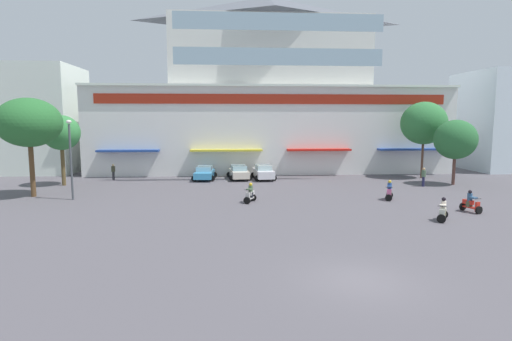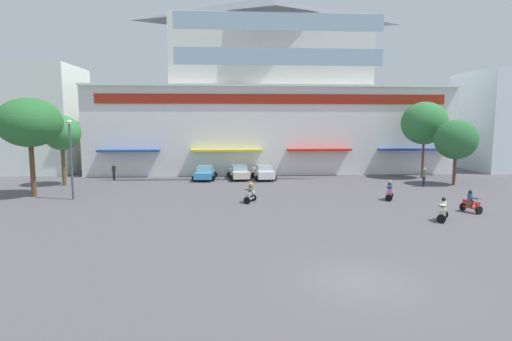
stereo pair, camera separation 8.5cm
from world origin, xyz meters
The scene contains 17 objects.
ground_plane centered at (0.00, 13.00, 0.00)m, with size 128.00×128.00×0.00m, color #565158.
colonial_building centered at (0.00, 36.12, 8.64)m, with size 41.13×16.80×20.74m.
flank_building_left centered at (-27.97, 35.60, 6.13)m, with size 10.94×9.21×12.26m.
plaza_tree_0 centered at (-20.54, 18.90, 5.88)m, with size 4.92×5.03×7.83m.
plaza_tree_1 centered at (15.38, 26.97, 5.75)m, with size 4.79×4.15×7.96m.
plaza_tree_2 centered at (-20.33, 24.58, 4.90)m, with size 3.36×3.60×6.54m.
plaza_tree_3 centered at (16.29, 22.42, 4.26)m, with size 3.96×3.54×6.12m.
parked_car_0 centered at (-7.37, 27.41, 0.71)m, with size 2.51×4.35×1.40m.
parked_car_1 centered at (-3.86, 27.56, 0.72)m, with size 2.55×4.51×1.41m.
parked_car_2 centered at (-1.35, 27.13, 0.76)m, with size 2.50×4.23×1.50m.
scooter_rider_0 centered at (-3.36, 15.35, 0.61)m, with size 1.04×1.44×1.48m.
scooter_rider_1 centered at (11.12, 11.11, 0.60)m, with size 0.93×1.49×1.48m.
scooter_rider_2 centered at (7.36, 15.62, 0.63)m, with size 1.03×1.44×1.52m.
scooter_rider_4 centered at (8.05, 8.95, 0.59)m, with size 1.23×1.48×1.44m.
pedestrian_0 centered at (-16.60, 27.67, 0.94)m, with size 0.43×0.43×1.66m.
pedestrian_1 centered at (12.96, 21.59, 0.99)m, with size 0.54×0.54×1.74m.
streetlamp_near centered at (-16.94, 17.40, 3.61)m, with size 0.40×0.40×6.11m.
Camera 1 is at (-5.06, -14.92, 6.16)m, focal length 29.07 mm.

